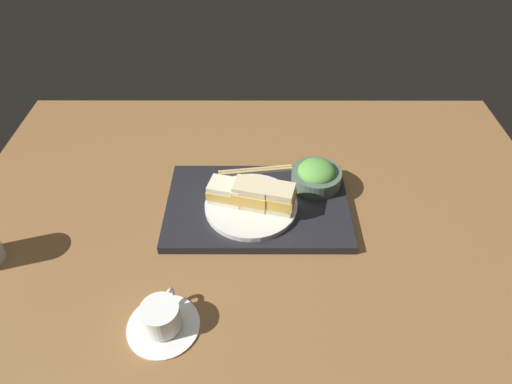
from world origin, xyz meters
The scene contains 9 objects.
ground_plane centered at (0.00, 0.00, -1.50)cm, with size 140.00×100.00×3.00cm, color brown.
serving_tray centered at (0.90, -1.51, 1.00)cm, with size 41.72×27.05×2.00cm, color black.
sandwich_plate centered at (2.34, -0.03, 2.63)cm, with size 20.91×20.91×1.25cm, color silver.
sandwich_near centered at (-3.25, 1.24, 6.21)cm, with size 9.04×7.33×5.91cm.
sandwich_middle centered at (2.34, -0.03, 6.22)cm, with size 8.86×7.42×5.93cm.
sandwich_far centered at (7.92, -1.29, 5.71)cm, with size 8.93×7.19×4.91cm.
salad_bowl centered at (-13.05, -8.12, 4.72)cm, with size 11.83×11.83×6.28cm.
chopsticks_pair centered at (1.37, -12.78, 2.35)cm, with size 18.51×4.01×0.70cm.
coffee_cup centered at (17.94, 28.76, 2.46)cm, with size 13.26×13.26×5.96cm.
Camera 1 is at (1.14, 71.06, 71.79)cm, focal length 30.80 mm.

